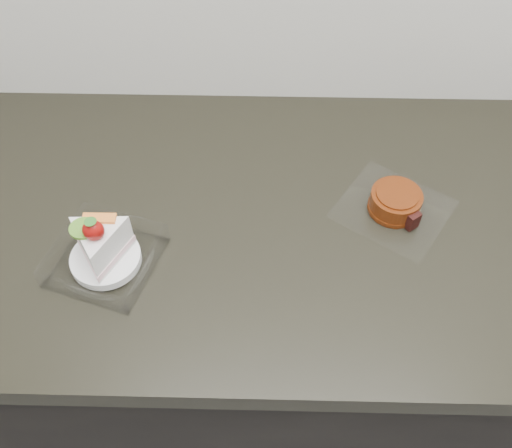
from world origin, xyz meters
TOP-DOWN VIEW (x-y plane):
  - counter at (0.00, 1.69)m, footprint 2.04×0.64m
  - cake_tray at (-0.37, 1.58)m, footprint 0.19×0.19m
  - mooncake_wrap at (0.09, 1.70)m, footprint 0.23×0.23m

SIDE VIEW (x-z plane):
  - counter at x=0.00m, z-range 0.00..0.90m
  - mooncake_wrap at x=0.09m, z-range 0.90..0.94m
  - cake_tray at x=-0.37m, z-range 0.87..0.99m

